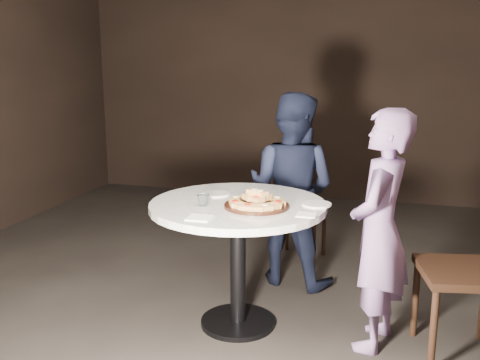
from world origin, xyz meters
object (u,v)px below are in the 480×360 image
object	(u,v)px
focaccia_pile	(257,200)
diner_navy	(291,189)
table	(238,226)
serving_board	(257,206)
diner_teal	(379,231)
water_glass	(203,200)
chair_far	(297,206)

from	to	relation	value
focaccia_pile	diner_navy	world-z (taller)	diner_navy
table	diner_navy	size ratio (longest dim) A/B	0.94
serving_board	diner_navy	size ratio (longest dim) A/B	0.27
table	focaccia_pile	xyz separation A→B (m)	(0.14, -0.08, 0.19)
diner_teal	water_glass	bearing A→B (deg)	-71.36
table	diner_teal	xyz separation A→B (m)	(0.85, -0.01, 0.04)
chair_far	diner_teal	world-z (taller)	diner_teal
diner_navy	diner_teal	world-z (taller)	diner_navy
chair_far	diner_navy	world-z (taller)	diner_navy
focaccia_pile	serving_board	bearing A→B (deg)	-110.45
chair_far	diner_teal	size ratio (longest dim) A/B	0.60
diner_navy	diner_teal	distance (m)	1.05
table	water_glass	size ratio (longest dim) A/B	18.00
water_glass	serving_board	bearing A→B (deg)	9.36
serving_board	chair_far	world-z (taller)	chair_far
focaccia_pile	diner_navy	distance (m)	0.89
water_glass	diner_teal	world-z (taller)	diner_teal
water_glass	diner_teal	bearing A→B (deg)	6.64
water_glass	chair_far	bearing A→B (deg)	74.77
table	chair_far	size ratio (longest dim) A/B	1.61
serving_board	focaccia_pile	world-z (taller)	focaccia_pile
focaccia_pile	table	bearing A→B (deg)	151.15
serving_board	chair_far	xyz separation A→B (m)	(0.04, 1.28, -0.34)
table	focaccia_pile	size ratio (longest dim) A/B	3.87
table	focaccia_pile	distance (m)	0.25
diner_navy	table	bearing A→B (deg)	89.99
diner_teal	serving_board	bearing A→B (deg)	-72.58
table	diner_navy	distance (m)	0.83
focaccia_pile	chair_far	world-z (taller)	focaccia_pile
water_glass	diner_navy	world-z (taller)	diner_navy
table	chair_far	distance (m)	1.23
diner_teal	chair_far	bearing A→B (deg)	-138.89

